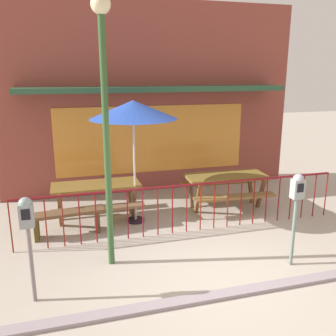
# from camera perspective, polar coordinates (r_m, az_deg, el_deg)

# --- Properties ---
(ground) EXTENTS (40.00, 40.00, 0.00)m
(ground) POSITION_cam_1_polar(r_m,az_deg,el_deg) (5.83, 8.68, -16.71)
(ground) COLOR #B0A696
(pub_storefront) EXTENTS (7.51, 1.33, 4.70)m
(pub_storefront) POSITION_cam_1_polar(r_m,az_deg,el_deg) (9.52, -2.76, 10.62)
(pub_storefront) COLOR brown
(pub_storefront) RESTS_ON ground
(patio_fence_front) EXTENTS (6.33, 0.04, 0.97)m
(patio_fence_front) POSITION_cam_1_polar(r_m,az_deg,el_deg) (7.04, 2.93, -4.90)
(patio_fence_front) COLOR maroon
(patio_fence_front) RESTS_ON ground
(picnic_table_left) EXTENTS (1.80, 1.37, 0.79)m
(picnic_table_left) POSITION_cam_1_polar(r_m,az_deg,el_deg) (7.79, -11.06, -3.61)
(picnic_table_left) COLOR brown
(picnic_table_left) RESTS_ON ground
(picnic_table_right) EXTENTS (1.87, 1.46, 0.79)m
(picnic_table_right) POSITION_cam_1_polar(r_m,az_deg,el_deg) (8.41, 8.96, -2.14)
(picnic_table_right) COLOR brown
(picnic_table_right) RESTS_ON ground
(patio_umbrella) EXTENTS (1.71, 1.71, 2.50)m
(patio_umbrella) POSITION_cam_1_polar(r_m,az_deg,el_deg) (7.20, -5.43, 8.86)
(patio_umbrella) COLOR black
(patio_umbrella) RESTS_ON ground
(patio_bench) EXTENTS (1.42, 0.44, 0.48)m
(patio_bench) POSITION_cam_1_polar(r_m,az_deg,el_deg) (7.26, -15.35, -7.43)
(patio_bench) COLOR brown
(patio_bench) RESTS_ON ground
(parking_meter_near) EXTENTS (0.18, 0.17, 1.52)m
(parking_meter_near) POSITION_cam_1_polar(r_m,az_deg,el_deg) (6.01, 19.36, -4.07)
(parking_meter_near) COLOR slate
(parking_meter_near) RESTS_ON ground
(parking_meter_far) EXTENTS (0.18, 0.17, 1.49)m
(parking_meter_far) POSITION_cam_1_polar(r_m,az_deg,el_deg) (5.11, -21.01, -7.88)
(parking_meter_far) COLOR slate
(parking_meter_far) RESTS_ON ground
(street_lamp) EXTENTS (0.28, 0.28, 4.06)m
(street_lamp) POSITION_cam_1_polar(r_m,az_deg,el_deg) (5.50, -9.79, 10.46)
(street_lamp) COLOR #31552C
(street_lamp) RESTS_ON ground
(curb_edge) EXTENTS (10.51, 0.20, 0.11)m
(curb_edge) POSITION_cam_1_polar(r_m,az_deg,el_deg) (5.54, 10.44, -18.68)
(curb_edge) COLOR gray
(curb_edge) RESTS_ON ground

